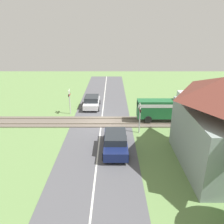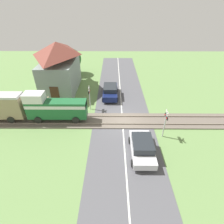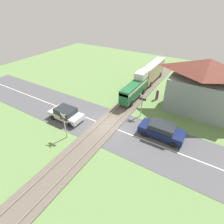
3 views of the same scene
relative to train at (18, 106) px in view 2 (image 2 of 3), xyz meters
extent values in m
plane|color=#66894C|center=(0.00, -11.05, -1.86)|extent=(60.00, 60.00, 0.00)
cube|color=#515156|center=(0.00, -11.05, -1.85)|extent=(48.00, 6.40, 0.02)
cube|color=silver|center=(0.00, -11.05, -1.84)|extent=(48.00, 0.12, 0.00)
cube|color=#665B51|center=(0.00, -11.05, -1.80)|extent=(2.80, 48.00, 0.12)
cube|color=slate|center=(-0.72, -11.05, -1.68)|extent=(0.10, 48.00, 0.12)
cube|color=slate|center=(0.72, -11.05, -1.68)|extent=(0.10, 48.00, 0.12)
cube|color=#1E6033|center=(0.00, -4.11, -0.29)|extent=(1.35, 6.21, 1.90)
cube|color=silver|center=(0.00, -4.11, 0.23)|extent=(1.37, 6.21, 0.36)
cube|color=silver|center=(0.00, -2.00, 1.11)|extent=(1.35, 1.99, 0.90)
cylinder|color=black|center=(-0.72, -6.10, -1.24)|extent=(0.14, 0.76, 0.76)
cylinder|color=black|center=(0.72, -6.10, -1.24)|extent=(0.14, 0.76, 0.76)
cylinder|color=black|center=(-0.72, -2.12, -1.24)|extent=(0.14, 0.76, 0.76)
cylinder|color=black|center=(0.72, -2.12, -1.24)|extent=(0.14, 0.76, 0.76)
cylinder|color=black|center=(-0.72, 0.73, -1.24)|extent=(0.14, 0.76, 0.76)
cylinder|color=black|center=(0.72, 0.73, -1.24)|extent=(0.14, 0.76, 0.76)
cube|color=silver|center=(-4.75, -12.49, -1.26)|extent=(4.16, 1.84, 0.61)
cube|color=#23282D|center=(-4.75, -12.49, -0.65)|extent=(2.29, 1.70, 0.61)
cylinder|color=black|center=(-3.40, -11.57, -1.56)|extent=(0.60, 0.18, 0.60)
cylinder|color=black|center=(-3.40, -13.42, -1.56)|extent=(0.60, 0.18, 0.60)
cylinder|color=black|center=(-6.10, -11.57, -1.56)|extent=(0.60, 0.18, 0.60)
cylinder|color=black|center=(-6.10, -13.42, -1.56)|extent=(0.60, 0.18, 0.60)
cube|color=#141E4C|center=(5.81, -9.61, -1.21)|extent=(4.58, 1.88, 0.72)
cube|color=#23282D|center=(5.81, -9.61, -0.57)|extent=(2.52, 1.73, 0.55)
cylinder|color=black|center=(4.32, -10.55, -1.56)|extent=(0.60, 0.18, 0.60)
cylinder|color=black|center=(4.32, -8.67, -1.56)|extent=(0.60, 0.18, 0.60)
cylinder|color=black|center=(7.30, -10.55, -1.56)|extent=(0.60, 0.18, 0.60)
cylinder|color=black|center=(7.30, -8.67, -1.56)|extent=(0.60, 0.18, 0.60)
cylinder|color=#B7B7B7|center=(-2.49, -14.85, -0.42)|extent=(0.12, 0.12, 2.89)
cube|color=black|center=(-2.49, -14.85, 0.51)|extent=(0.90, 0.08, 0.28)
sphere|color=red|center=(-2.76, -14.85, 0.51)|extent=(0.18, 0.18, 0.18)
sphere|color=red|center=(-2.22, -14.85, 0.51)|extent=(0.18, 0.18, 0.18)
cube|color=silver|center=(-2.49, -14.85, 0.78)|extent=(0.72, 0.04, 0.72)
cube|color=silver|center=(-2.49, -14.85, 0.78)|extent=(0.72, 0.04, 0.72)
cylinder|color=#B7B7B7|center=(2.49, -7.25, -0.42)|extent=(0.12, 0.12, 2.89)
cube|color=black|center=(2.49, -7.25, 0.51)|extent=(0.90, 0.08, 0.28)
sphere|color=red|center=(2.76, -7.25, 0.51)|extent=(0.18, 0.18, 0.18)
sphere|color=red|center=(2.22, -7.25, 0.51)|extent=(0.18, 0.18, 0.18)
cube|color=silver|center=(2.49, -7.25, 0.78)|extent=(0.72, 0.04, 0.72)
cube|color=silver|center=(2.49, -7.25, 0.78)|extent=(0.72, 0.04, 0.72)
cube|color=gray|center=(8.00, -2.58, 0.27)|extent=(7.43, 4.33, 4.27)
pyramid|color=brown|center=(8.00, -2.58, 4.02)|extent=(8.03, 4.68, 1.61)
cube|color=#472D1E|center=(4.26, -2.58, -0.81)|extent=(0.06, 1.10, 2.10)
cylinder|color=#7F3D84|center=(2.77, -2.26, -1.22)|extent=(0.38, 0.38, 1.30)
sphere|color=beige|center=(2.77, -2.26, -0.45)|extent=(0.24, 0.24, 0.24)
cylinder|color=brown|center=(14.22, -2.83, -1.25)|extent=(0.28, 0.28, 1.23)
sphere|color=#1E5623|center=(14.22, -2.83, 0.80)|extent=(3.39, 3.39, 3.39)
camera|label=1|loc=(21.72, -9.88, 7.70)|focal=35.00mm
camera|label=2|loc=(-15.53, -10.01, 9.52)|focal=28.00mm
camera|label=3|loc=(8.66, -24.08, 10.49)|focal=28.00mm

